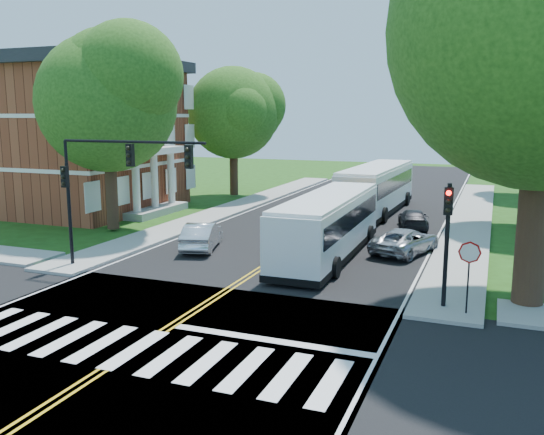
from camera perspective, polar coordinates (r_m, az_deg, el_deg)
The scene contains 23 objects.
ground at distance 18.36m, azimuth -12.49°, elevation -12.09°, with size 140.00×140.00×0.00m, color #1E4110.
road at distance 34.15m, azimuth 4.47°, elevation -1.47°, with size 14.00×96.00×0.01m, color black.
cross_road at distance 18.36m, azimuth -12.49°, elevation -12.07°, with size 60.00×12.00×0.01m, color black.
center_line at distance 37.92m, azimuth 6.23°, elevation -0.32°, with size 0.36×70.00×0.01m, color gold.
edge_line_w at distance 40.19m, azimuth -3.17°, elevation 0.32°, with size 0.12×70.00×0.01m, color silver.
edge_line_e at distance 36.79m, azimuth 16.50°, elevation -1.01°, with size 0.12×70.00×0.01m, color silver.
crosswalk at distance 17.97m, azimuth -13.40°, elevation -12.57°, with size 12.60×3.00×0.01m, color silver.
stop_bar at distance 18.14m, azimuth -0.13°, elevation -12.06°, with size 6.60×0.40×0.01m, color silver.
sidewalk_nw at distance 43.49m, azimuth -3.33°, elevation 1.15°, with size 2.60×40.00×0.15m, color gray.
sidewalk_ne at distance 39.64m, azimuth 19.05°, elevation -0.28°, with size 2.60×40.00×0.15m, color gray.
tree_west_near at distance 35.11m, azimuth -16.00°, elevation 10.84°, with size 8.00×8.00×11.40m.
tree_west_far at distance 48.63m, azimuth -3.87°, elevation 10.28°, with size 7.60×7.60×10.67m.
tree_east_mid at distance 38.09m, azimuth 24.56°, elevation 10.74°, with size 8.40×8.40×11.93m.
tree_east_far at distance 54.10m, azimuth 24.68°, elevation 9.24°, with size 7.20×7.20×10.34m.
brick_building at distance 46.46m, azimuth -21.76°, elevation 7.65°, with size 20.00×13.00×10.80m.
signal_nw at distance 25.78m, azimuth -15.80°, elevation 4.22°, with size 7.15×0.46×5.66m.
signal_ne at distance 20.89m, azimuth 16.97°, elevation -1.08°, with size 0.30×0.46×4.40m.
stop_sign at distance 20.59m, azimuth 18.96°, elevation -4.01°, with size 0.76×0.08×2.53m.
bus_lead at distance 28.08m, azimuth 5.62°, elevation -0.69°, with size 2.96×11.77×3.04m.
bus_follow at distance 41.41m, azimuth 10.35°, elevation 2.90°, with size 3.44×12.88×3.31m.
hatchback at distance 29.93m, azimuth -6.96°, elevation -1.79°, with size 1.48×4.26×1.40m, color silver.
suv at distance 29.57m, azimuth 13.09°, elevation -2.27°, with size 2.10×4.55×1.26m, color #A4A6AB.
dark_sedan at distance 36.14m, azimuth 13.80°, elevation -0.15°, with size 1.62×3.98×1.16m, color black.
Camera 1 is at (9.64, -14.03, 6.88)m, focal length 38.00 mm.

